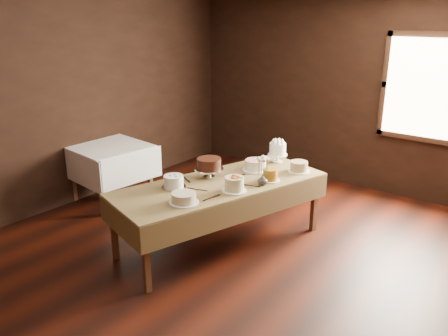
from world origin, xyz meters
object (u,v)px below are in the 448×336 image
display_table (220,188)px  cake_server_d (254,186)px  cake_server_e (188,181)px  cake_server_a (201,190)px  side_table (110,153)px  cake_cream (184,198)px  cake_flowers (234,185)px  cake_speckled (299,167)px  cake_swirl (174,182)px  cake_chocolate (209,168)px  cake_meringue (278,153)px  cake_server_c (241,175)px  flower_vase (262,180)px  cake_caramel (270,175)px  cake_server_b (208,199)px  cake_lattice (256,166)px

display_table → cake_server_d: 0.40m
cake_server_e → cake_server_a: bearing=4.2°
side_table → cake_cream: bearing=-19.3°
cake_flowers → cake_server_e: 0.61m
cake_speckled → cake_swirl: (-0.81, -1.30, 0.01)m
side_table → cake_server_e: bearing=-8.2°
cake_chocolate → cake_meringue: bearing=72.0°
cake_chocolate → cake_swirl: cake_chocolate is taller
cake_meringue → cake_server_c: size_ratio=1.20×
display_table → cake_server_c: cake_server_c is taller
display_table → side_table: 2.03m
side_table → flower_vase: 2.44m
cake_cream → cake_swirl: bearing=147.0°
cake_flowers → cake_cream: (-0.21, -0.57, -0.02)m
cake_server_a → cake_server_d: bearing=30.9°
cake_meringue → cake_flowers: size_ratio=1.07×
cake_swirl → cake_caramel: bearing=49.4°
cake_server_c → cake_swirl: bearing=-174.1°
cake_server_c → cake_server_d: size_ratio=1.00×
cake_meringue → cake_server_c: 0.71m
cake_speckled → cake_flowers: size_ratio=1.02×
cake_cream → cake_server_b: 0.26m
cake_meringue → flower_vase: size_ratio=2.39×
cake_speckled → cake_server_e: cake_speckled is taller
cake_flowers → cake_swirl: (-0.58, -0.32, -0.01)m
cake_caramel → cake_flowers: size_ratio=0.85×
display_table → cake_server_b: size_ratio=10.85×
cake_server_c → cake_server_d: same height
cake_swirl → cake_server_b: bearing=-2.6°
display_table → cake_speckled: (0.50, 0.88, 0.11)m
cake_chocolate → cake_server_a: cake_chocolate is taller
cake_flowers → cake_cream: 0.60m
cake_swirl → cake_cream: size_ratio=0.82×
cake_meringue → cake_flowers: bearing=-81.7°
cake_flowers → cake_server_c: bearing=118.1°
cake_chocolate → cake_server_d: (0.58, 0.08, -0.11)m
cake_caramel → cake_server_d: bearing=-98.1°
flower_vase → cake_server_b: bearing=-107.0°
cake_server_b → cake_server_e: (-0.53, 0.27, 0.00)m
cake_server_a → cake_server_b: size_ratio=1.00×
cake_server_e → flower_vase: 0.85m
cake_server_d → cake_chocolate: bearing=172.9°
cake_lattice → cake_server_c: bearing=-95.6°
cake_caramel → cake_chocolate: 0.70m
cake_swirl → cake_flowers: bearing=29.2°
cake_server_e → cake_meringue: bearing=96.6°
cake_speckled → flower_vase: 0.65m
side_table → cake_swirl: cake_swirl is taller
cake_server_d → cake_server_b: bearing=-121.0°
cake_meringue → cake_server_e: 1.29m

